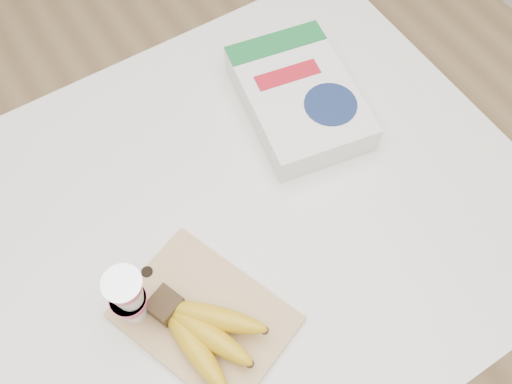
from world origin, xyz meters
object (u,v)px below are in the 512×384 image
at_px(bananas, 203,331).
at_px(cereal_box, 299,98).
at_px(yogurt_stack, 128,297).
at_px(table, 200,328).
at_px(cutting_board, 205,317).

xyz_separation_m(bananas, cereal_box, (0.39, 0.30, -0.01)).
distance_m(bananas, yogurt_stack, 0.13).
height_order(table, bananas, bananas).
distance_m(cutting_board, bananas, 0.04).
bearing_deg(bananas, cutting_board, 59.36).
xyz_separation_m(yogurt_stack, cereal_box, (0.46, 0.21, -0.06)).
distance_m(table, cereal_box, 0.65).
relative_size(table, cereal_box, 4.01).
bearing_deg(table, bananas, -101.25).
height_order(table, yogurt_stack, yogurt_stack).
height_order(bananas, cereal_box, bananas).
distance_m(table, bananas, 0.56).
relative_size(table, yogurt_stack, 9.42).
xyz_separation_m(table, cutting_board, (-0.02, -0.13, 0.50)).
bearing_deg(table, yogurt_stack, -146.06).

